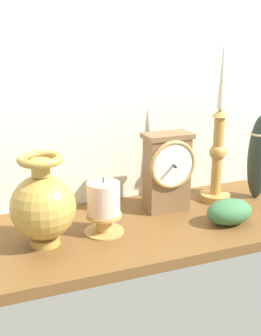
% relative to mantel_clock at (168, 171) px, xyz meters
% --- Properties ---
extents(ground_plane, '(1.00, 0.36, 0.02)m').
position_rel_mantel_clock_xyz_m(ground_plane, '(-0.13, -0.05, -0.12)').
color(ground_plane, brown).
extents(back_wall, '(1.20, 0.02, 0.65)m').
position_rel_mantel_clock_xyz_m(back_wall, '(-0.13, 0.13, 0.22)').
color(back_wall, white).
rests_on(back_wall, ground_plane).
extents(mantel_clock, '(0.12, 0.09, 0.20)m').
position_rel_mantel_clock_xyz_m(mantel_clock, '(0.00, 0.00, 0.00)').
color(mantel_clock, brown).
rests_on(mantel_clock, ground_plane).
extents(candlestick_tall_center, '(0.08, 0.08, 0.42)m').
position_rel_mantel_clock_xyz_m(candlestick_tall_center, '(0.15, 0.01, 0.03)').
color(candlestick_tall_center, '#BA8641').
rests_on(candlestick_tall_center, ground_plane).
extents(brass_vase_bulbous, '(0.14, 0.14, 0.20)m').
position_rel_mantel_clock_xyz_m(brass_vase_bulbous, '(-0.32, -0.08, -0.01)').
color(brass_vase_bulbous, '#B89340').
rests_on(brass_vase_bulbous, ground_plane).
extents(pillar_candle_front, '(0.09, 0.09, 0.13)m').
position_rel_mantel_clock_xyz_m(pillar_candle_front, '(-0.19, -0.07, -0.04)').
color(pillar_candle_front, tan).
rests_on(pillar_candle_front, ground_plane).
extents(tall_ceramic_vase, '(0.06, 0.06, 0.23)m').
position_rel_mantel_clock_xyz_m(tall_ceramic_vase, '(0.26, -0.01, 0.01)').
color(tall_ceramic_vase, '#29352D').
rests_on(tall_ceramic_vase, ground_plane).
extents(ivy_sprig, '(0.11, 0.08, 0.06)m').
position_rel_mantel_clock_xyz_m(ivy_sprig, '(0.10, -0.13, -0.07)').
color(ivy_sprig, '#3A7044').
rests_on(ivy_sprig, ground_plane).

